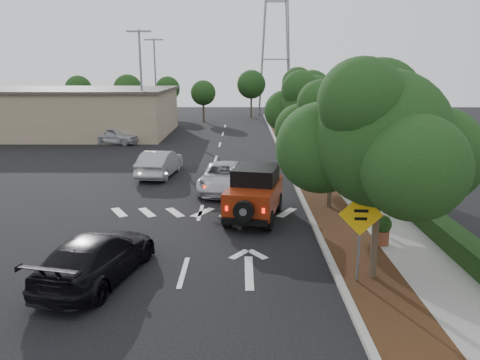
{
  "coord_description": "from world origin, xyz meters",
  "views": [
    {
      "loc": [
        1.78,
        -13.15,
        6.09
      ],
      "look_at": [
        1.71,
        3.0,
        2.17
      ],
      "focal_mm": 35.0,
      "sensor_mm": 36.0,
      "label": 1
    }
  ],
  "objects_px": {
    "silver_suv_ahead": "(224,177)",
    "speed_hump_sign": "(360,226)",
    "red_jeep": "(255,192)",
    "black_suv_oncoming": "(97,257)"
  },
  "relations": [
    {
      "from": "silver_suv_ahead",
      "to": "black_suv_oncoming",
      "type": "xyz_separation_m",
      "value": [
        -3.35,
        -10.21,
        0.01
      ]
    },
    {
      "from": "silver_suv_ahead",
      "to": "black_suv_oncoming",
      "type": "height_order",
      "value": "black_suv_oncoming"
    },
    {
      "from": "silver_suv_ahead",
      "to": "speed_hump_sign",
      "type": "xyz_separation_m",
      "value": [
        4.17,
        -10.56,
        1.11
      ]
    },
    {
      "from": "red_jeep",
      "to": "speed_hump_sign",
      "type": "bearing_deg",
      "value": -54.04
    },
    {
      "from": "black_suv_oncoming",
      "to": "speed_hump_sign",
      "type": "bearing_deg",
      "value": -169.73
    },
    {
      "from": "red_jeep",
      "to": "speed_hump_sign",
      "type": "xyz_separation_m",
      "value": [
        2.74,
        -6.2,
        0.72
      ]
    },
    {
      "from": "silver_suv_ahead",
      "to": "speed_hump_sign",
      "type": "relative_size",
      "value": 1.91
    },
    {
      "from": "silver_suv_ahead",
      "to": "black_suv_oncoming",
      "type": "bearing_deg",
      "value": -103.49
    },
    {
      "from": "black_suv_oncoming",
      "to": "speed_hump_sign",
      "type": "relative_size",
      "value": 1.86
    },
    {
      "from": "black_suv_oncoming",
      "to": "silver_suv_ahead",
      "type": "bearing_deg",
      "value": -95.18
    }
  ]
}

